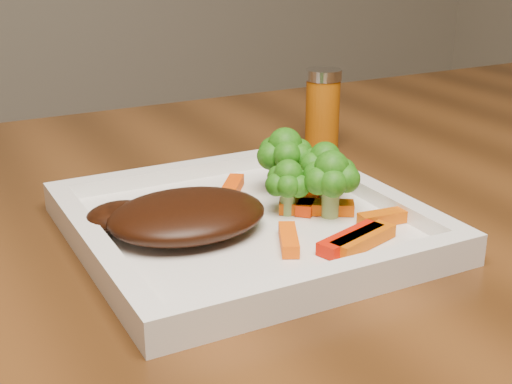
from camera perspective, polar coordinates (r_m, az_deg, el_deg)
name	(u,v)px	position (r m, az deg, el deg)	size (l,w,h in m)	color
plate	(245,229)	(0.59, -0.86, -2.96)	(0.27, 0.27, 0.01)	white
steak	(187,215)	(0.57, -5.54, -1.87)	(0.13, 0.10, 0.03)	black
broccoli_0	(285,157)	(0.64, 2.32, 2.82)	(0.06, 0.06, 0.07)	#187A14
broccoli_1	(325,167)	(0.63, 5.51, 2.04)	(0.05, 0.05, 0.06)	#146210
broccoli_2	(331,183)	(0.60, 6.02, 0.70)	(0.05, 0.05, 0.06)	#167413
broccoli_3	(288,179)	(0.60, 2.59, 1.01)	(0.05, 0.05, 0.06)	#1C7613
carrot_0	(363,239)	(0.55, 8.58, -3.77)	(0.06, 0.02, 0.01)	#CA5303
carrot_1	(388,217)	(0.60, 10.53, -1.96)	(0.05, 0.01, 0.01)	#C75003
carrot_2	(289,239)	(0.55, 2.63, -3.81)	(0.05, 0.01, 0.01)	#FF5704
carrot_3	(323,184)	(0.66, 5.41, 0.68)	(0.05, 0.01, 0.01)	orange
carrot_4	(232,188)	(0.65, -1.93, 0.36)	(0.05, 0.01, 0.01)	#F34803
carrot_5	(316,207)	(0.61, 4.86, -1.21)	(0.06, 0.02, 0.01)	#E65303
carrot_6	(309,201)	(0.62, 4.22, -0.76)	(0.05, 0.01, 0.01)	red
spice_shaker	(323,110)	(0.82, 5.35, 6.59)	(0.04, 0.04, 0.09)	#A24F09
carrot_7	(351,239)	(0.55, 7.61, -3.78)	(0.06, 0.02, 0.01)	red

